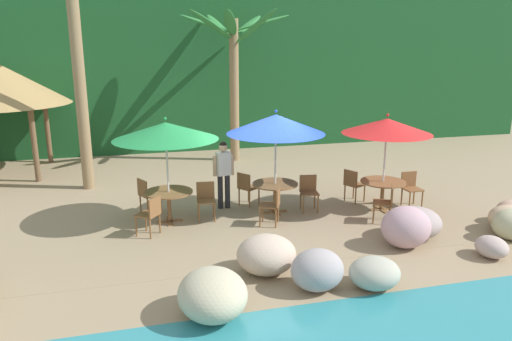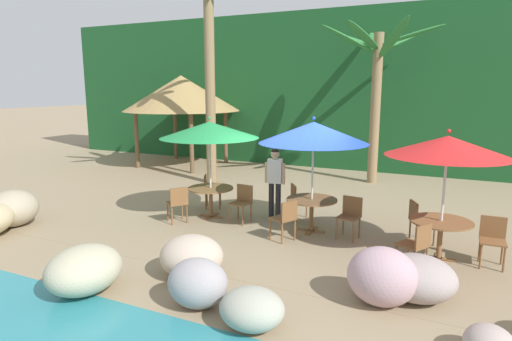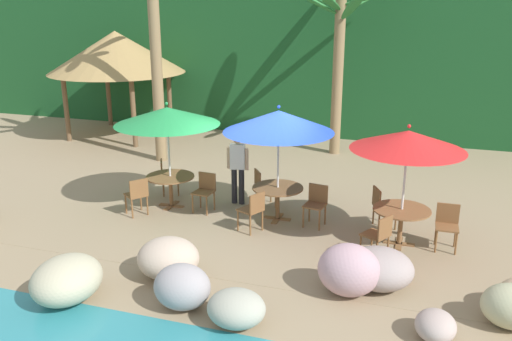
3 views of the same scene
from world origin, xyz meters
name	(u,v)px [view 1 (image 1 of 3)]	position (x,y,z in m)	size (l,w,h in m)	color
ground_plane	(261,217)	(0.00, 0.00, 0.00)	(120.00, 120.00, 0.00)	#937F60
terrace_deck	(261,217)	(0.00, 0.00, 0.00)	(18.00, 5.20, 0.01)	#937F60
foliage_backdrop	(202,70)	(0.00, 9.00, 3.00)	(28.00, 2.40, 6.00)	#194C23
rock_seawall	(330,248)	(0.55, -2.79, 0.35)	(14.55, 3.12, 0.86)	#BFA994
umbrella_green	(166,131)	(-2.13, 0.25, 2.13)	(2.35, 2.35, 2.44)	silver
dining_table_green	(169,197)	(-2.13, 0.25, 0.61)	(1.10, 1.10, 0.74)	brown
chair_green_seaward	(206,198)	(-1.28, 0.26, 0.51)	(0.46, 0.47, 0.87)	brown
chair_green_inland	(147,193)	(-2.60, 0.96, 0.51)	(0.57, 0.57, 0.87)	brown
chair_green_left	(151,213)	(-2.57, -0.48, 0.51)	(0.59, 0.59, 0.87)	brown
umbrella_blue	(276,124)	(0.42, 0.27, 2.18)	(2.33, 2.33, 2.52)	silver
dining_table_blue	(275,188)	(0.42, 0.27, 0.61)	(1.10, 1.10, 0.74)	brown
chair_blue_seaward	(309,190)	(1.27, 0.23, 0.51)	(0.48, 0.48, 0.87)	brown
chair_blue_inland	(247,187)	(-0.14, 0.92, 0.51)	(0.59, 0.59, 0.87)	brown
chair_blue_left	(273,203)	(0.13, -0.54, 0.51)	(0.57, 0.56, 0.87)	brown
umbrella_red	(387,126)	(3.03, -0.22, 2.10)	(2.14, 2.14, 2.40)	silver
dining_table_red	(383,186)	(3.03, -0.22, 0.61)	(1.10, 1.10, 0.74)	brown
chair_red_seaward	(411,186)	(3.88, -0.11, 0.51)	(0.43, 0.44, 0.87)	brown
chair_red_inland	(353,183)	(2.59, 0.51, 0.51)	(0.57, 0.56, 0.87)	brown
chair_red_left	(387,201)	(2.70, -1.01, 0.51)	(0.58, 0.57, 0.87)	brown
palm_tree_nearest	(74,19)	(-4.12, 3.60, 4.63)	(3.48, 3.57, 6.74)	olive
palm_tree_second	(234,56)	(0.65, 5.96, 3.62)	(3.72, 3.73, 5.10)	olive
waiter_in_white	(224,170)	(-0.72, 0.90, 0.99)	(0.52, 0.27, 1.70)	#232328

